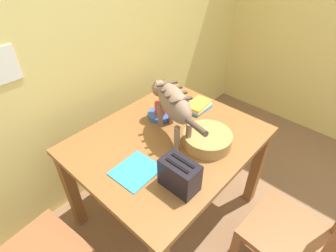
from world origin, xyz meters
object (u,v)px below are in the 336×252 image
Objects in this scene: dining_table at (168,149)px; cat at (173,103)px; toaster at (180,175)px; magazine at (136,171)px; wicker_basket at (207,139)px; coffee_mug at (161,108)px; book_stack at (198,106)px; wooden_chair_far at (294,236)px; saucer_bowl at (160,115)px.

dining_table is 1.91× the size of cat.
toaster is (-0.30, -0.32, -0.15)m from cat.
wicker_basket reaches higher than magazine.
coffee_mug is 0.29m from book_stack.
coffee_mug is 1.12m from wooden_chair_far.
wooden_chair_far is (-0.30, -0.92, -0.31)m from book_stack.
magazine is at bearing -145.30° from cat.
coffee_mug is at bearing 0.00° from saucer_bowl.
saucer_bowl is 0.42m from wicker_basket.
dining_table is 9.61× the size of coffee_mug.
saucer_bowl is at bearing 91.02° from wooden_chair_far.
toaster is at bearing -150.60° from book_stack.
wicker_basket is at bearing -92.68° from saucer_bowl.
wicker_basket is at bearing -61.09° from dining_table.
magazine is 1.21× the size of toaster.
coffee_mug reaches higher than dining_table.
wicker_basket is at bearing -93.20° from coffee_mug.
wicker_basket is (0.07, -0.23, -0.20)m from cat.
wooden_chair_far is (-0.04, -1.06, -0.30)m from saucer_bowl.
cat is at bearing -115.56° from coffee_mug.
toaster is at bearing -127.83° from coffee_mug.
book_stack reaches higher than dining_table.
wooden_chair_far is at bearing -62.54° from cat.
dining_table is 0.26m from saucer_bowl.
cat is 3.08× the size of book_stack.
dining_table is 6.54× the size of saucer_bowl.
cat reaches higher than wicker_basket.
wooden_chair_far is (0.04, -0.87, -0.53)m from cat.
wicker_basket reaches higher than saucer_bowl.
saucer_bowl is 0.59× the size of wicker_basket.
coffee_mug is at bearing 25.92° from magazine.
wicker_basket is (-0.02, -0.42, 0.03)m from saucer_bowl.
cat is at bearing -114.60° from saucer_bowl.
magazine is at bearing -170.43° from dining_table.
saucer_bowl reaches higher than dining_table.
toaster is (-0.37, -0.09, 0.04)m from wicker_basket.
wooden_chair_far is at bearing -91.97° from wicker_basket.
book_stack is (0.73, 0.12, 0.02)m from magazine.
wooden_chair_far reaches higher than book_stack.
coffee_mug reaches higher than wicker_basket.
toaster reaches higher than saucer_bowl.
toaster is 0.75m from wooden_chair_far.
saucer_bowl is 0.89× the size of toaster.
toaster is (-0.39, -0.50, 0.07)m from saucer_bowl.
wicker_basket is 0.32× the size of wooden_chair_far.
toaster reaches higher than dining_table.
magazine is (-0.38, -0.07, -0.24)m from cat.
book_stack is (0.26, -0.14, 0.01)m from saucer_bowl.
wooden_chair_far is (-0.02, -0.64, -0.33)m from wicker_basket.
wicker_basket is at bearing 13.17° from toaster.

